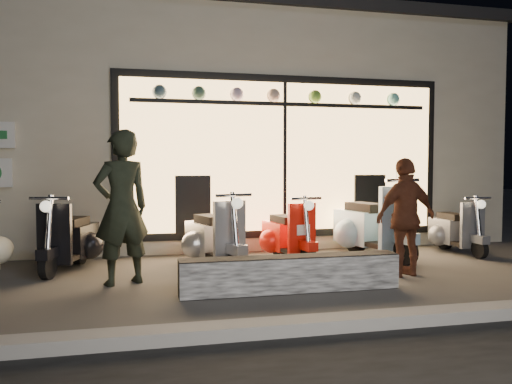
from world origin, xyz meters
TOP-DOWN VIEW (x-y plane):
  - ground at (0.00, 0.00)m, footprint 40.00×40.00m
  - kerb at (0.00, -2.00)m, footprint 40.00×0.25m
  - shop_building at (0.00, 4.98)m, footprint 10.20×6.23m
  - graffiti_barrier at (0.13, -0.65)m, footprint 2.47×0.28m
  - scooter_silver at (-0.52, 0.99)m, footprint 0.73×1.40m
  - scooter_red at (0.61, 1.20)m, footprint 0.58×1.31m
  - scooter_black at (-2.42, 1.26)m, footprint 0.69×1.37m
  - scooter_blue at (1.94, 1.23)m, footprint 0.77×1.65m
  - scooter_grey at (3.47, 1.26)m, footprint 0.40×1.24m
  - man at (-1.71, 0.13)m, footprint 0.78×0.67m
  - woman at (1.79, -0.20)m, footprint 0.93×0.53m

SIDE VIEW (x-z plane):
  - ground at x=0.00m, z-range 0.00..0.00m
  - kerb at x=0.00m, z-range 0.00..0.12m
  - graffiti_barrier at x=0.13m, z-range 0.00..0.40m
  - scooter_grey at x=3.47m, z-range -0.09..0.80m
  - scooter_red at x=0.61m, z-range -0.09..0.84m
  - scooter_black at x=-2.42m, z-range -0.10..0.88m
  - scooter_silver at x=-0.52m, z-range -0.10..0.90m
  - scooter_blue at x=1.94m, z-range -0.12..1.06m
  - woman at x=1.79m, z-range 0.00..1.50m
  - man at x=-1.71m, z-range 0.00..1.82m
  - shop_building at x=0.00m, z-range 0.00..4.20m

